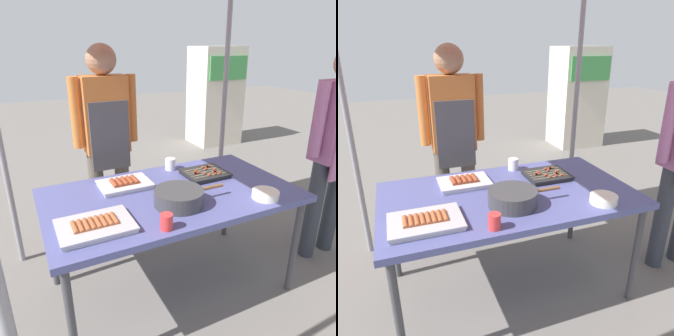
{
  "view_description": "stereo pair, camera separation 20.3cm",
  "coord_description": "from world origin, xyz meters",
  "views": [
    {
      "loc": [
        -0.83,
        -1.65,
        1.64
      ],
      "look_at": [
        0.0,
        0.05,
        0.9
      ],
      "focal_mm": 34.12,
      "sensor_mm": 36.0,
      "label": 1
    },
    {
      "loc": [
        -0.65,
        -1.73,
        1.64
      ],
      "look_at": [
        0.0,
        0.05,
        0.9
      ],
      "focal_mm": 34.12,
      "sensor_mm": 36.0,
      "label": 2
    }
  ],
  "objects": [
    {
      "name": "drink_cup_near_edge",
      "position": [
        0.17,
        0.36,
        0.79
      ],
      "size": [
        0.08,
        0.08,
        0.09
      ],
      "primitive_type": "cylinder",
      "color": "white",
      "rests_on": "stall_table"
    },
    {
      "name": "vendor_woman",
      "position": [
        -0.19,
        0.76,
        0.98
      ],
      "size": [
        0.52,
        0.23,
        1.65
      ],
      "rotation": [
        0.0,
        0.0,
        3.14
      ],
      "color": "#595147",
      "rests_on": "ground"
    },
    {
      "name": "tray_meat_skewers",
      "position": [
        0.34,
        0.14,
        0.77
      ],
      "size": [
        0.3,
        0.26,
        0.04
      ],
      "color": "black",
      "rests_on": "stall_table"
    },
    {
      "name": "cooking_wok",
      "position": [
        -0.04,
        -0.17,
        0.8
      ],
      "size": [
        0.45,
        0.29,
        0.1
      ],
      "color": "#38383A",
      "rests_on": "stall_table"
    },
    {
      "name": "tray_grilled_sausages",
      "position": [
        -0.24,
        0.21,
        0.77
      ],
      "size": [
        0.34,
        0.24,
        0.05
      ],
      "color": "silver",
      "rests_on": "stall_table"
    },
    {
      "name": "condiment_bowl",
      "position": [
        0.48,
        -0.33,
        0.77
      ],
      "size": [
        0.16,
        0.16,
        0.05
      ],
      "primitive_type": "cylinder",
      "color": "silver",
      "rests_on": "stall_table"
    },
    {
      "name": "neighbor_stall_left",
      "position": [
        2.32,
        2.96,
        0.81
      ],
      "size": [
        0.77,
        0.67,
        1.61
      ],
      "color": "beige",
      "rests_on": "ground"
    },
    {
      "name": "stall_table",
      "position": [
        0.0,
        0.0,
        0.7
      ],
      "size": [
        1.6,
        0.9,
        0.75
      ],
      "color": "#4C518C",
      "rests_on": "ground"
    },
    {
      "name": "drink_cup_by_wok",
      "position": [
        -0.22,
        -0.38,
        0.79
      ],
      "size": [
        0.07,
        0.07,
        0.08
      ],
      "primitive_type": "cylinder",
      "color": "red",
      "rests_on": "stall_table"
    },
    {
      "name": "tray_pork_links",
      "position": [
        -0.55,
        -0.22,
        0.77
      ],
      "size": [
        0.38,
        0.28,
        0.05
      ],
      "color": "#ADADB2",
      "rests_on": "stall_table"
    },
    {
      "name": "ground_plane",
      "position": [
        0.0,
        0.0,
        0.0
      ],
      "size": [
        18.0,
        18.0,
        0.0
      ],
      "primitive_type": "plane",
      "color": "#66605B"
    }
  ]
}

